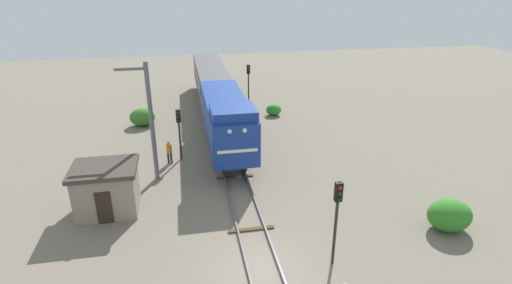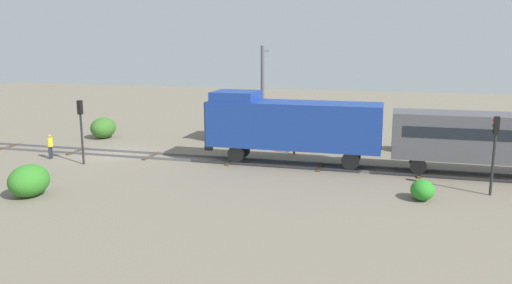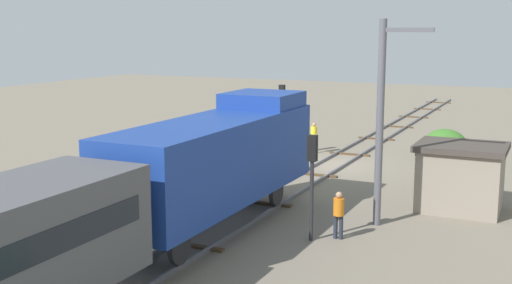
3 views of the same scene
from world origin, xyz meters
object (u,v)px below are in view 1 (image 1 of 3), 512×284
object	(u,v)px
traffic_signal_near	(337,209)
traffic_signal_far	(248,78)
catenary_mast	(150,120)
locomotive	(227,118)
worker_by_signal	(169,150)
passenger_car_leading	(211,78)
relay_hut	(107,189)
traffic_signal_mid	(179,125)

from	to	relation	value
traffic_signal_near	traffic_signal_far	distance (m)	24.65
catenary_mast	locomotive	bearing A→B (deg)	31.80
traffic_signal_far	worker_by_signal	size ratio (longest dim) A/B	2.45
locomotive	passenger_car_leading	distance (m)	13.34
locomotive	worker_by_signal	size ratio (longest dim) A/B	6.82
traffic_signal_near	catenary_mast	size ratio (longest dim) A/B	0.55
passenger_car_leading	worker_by_signal	bearing A→B (deg)	-106.38
catenary_mast	relay_hut	world-z (taller)	catenary_mast
passenger_car_leading	catenary_mast	size ratio (longest dim) A/B	1.83
traffic_signal_mid	locomotive	bearing A→B (deg)	6.44
traffic_signal_near	worker_by_signal	size ratio (longest dim) A/B	2.48
worker_by_signal	passenger_car_leading	bearing A→B (deg)	13.20
traffic_signal_mid	catenary_mast	distance (m)	3.54
traffic_signal_mid	worker_by_signal	bearing A→B (deg)	-144.77
catenary_mast	relay_hut	distance (m)	4.98
locomotive	traffic_signal_mid	xyz separation A→B (m)	(-3.40, -0.38, -0.16)
traffic_signal_near	relay_hut	bearing A→B (deg)	148.10
traffic_signal_far	relay_hut	size ratio (longest dim) A/B	1.19
traffic_signal_mid	traffic_signal_far	world-z (taller)	traffic_signal_far
traffic_signal_mid	relay_hut	distance (m)	7.51
traffic_signal_near	catenary_mast	distance (m)	13.08
locomotive	traffic_signal_near	bearing A→B (deg)	-76.39
locomotive	traffic_signal_far	world-z (taller)	locomotive
locomotive	passenger_car_leading	world-z (taller)	locomotive
locomotive	traffic_signal_near	distance (m)	13.60
passenger_car_leading	catenary_mast	distance (m)	17.31
passenger_car_leading	worker_by_signal	xyz separation A→B (m)	(-4.20, -14.28, -1.53)
traffic_signal_near	traffic_signal_mid	xyz separation A→B (m)	(-6.60, 12.83, -0.32)
catenary_mast	traffic_signal_mid	bearing A→B (deg)	58.87
traffic_signal_mid	catenary_mast	xyz separation A→B (m)	(-1.66, -2.76, 1.46)
traffic_signal_far	worker_by_signal	bearing A→B (deg)	-122.22
passenger_car_leading	traffic_signal_far	bearing A→B (deg)	-27.90
passenger_car_leading	traffic_signal_mid	bearing A→B (deg)	-103.92
traffic_signal_near	catenary_mast	xyz separation A→B (m)	(-8.26, 10.07, 1.14)
traffic_signal_mid	relay_hut	world-z (taller)	traffic_signal_mid
traffic_signal_near	traffic_signal_far	world-z (taller)	traffic_signal_near
traffic_signal_mid	relay_hut	xyz separation A→B (m)	(-4.10, -6.17, -1.22)
passenger_car_leading	relay_hut	xyz separation A→B (m)	(-7.50, -19.89, -1.13)
locomotive	catenary_mast	distance (m)	6.10
traffic_signal_mid	catenary_mast	bearing A→B (deg)	-121.13
traffic_signal_near	relay_hut	distance (m)	12.70
relay_hut	locomotive	bearing A→B (deg)	41.15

